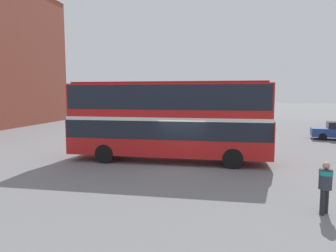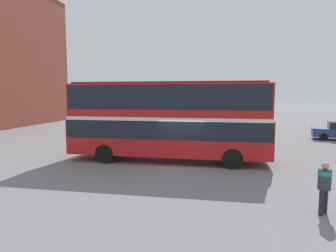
{
  "view_description": "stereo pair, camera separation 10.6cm",
  "coord_description": "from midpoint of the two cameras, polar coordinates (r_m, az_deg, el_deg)",
  "views": [
    {
      "loc": [
        2.11,
        -15.73,
        3.88
      ],
      "look_at": [
        -0.97,
        1.06,
        2.05
      ],
      "focal_mm": 32.0,
      "sensor_mm": 36.0,
      "label": 1
    },
    {
      "loc": [
        2.21,
        -15.71,
        3.88
      ],
      "look_at": [
        -0.97,
        1.06,
        2.05
      ],
      "focal_mm": 32.0,
      "sensor_mm": 36.0,
      "label": 2
    }
  ],
  "objects": [
    {
      "name": "ground_plane",
      "position": [
        16.34,
        2.51,
        -7.62
      ],
      "size": [
        240.0,
        240.0,
        0.0
      ],
      "primitive_type": "plane",
      "color": "slate"
    },
    {
      "name": "double_decker_bus",
      "position": [
        17.11,
        -0.17,
        1.9
      ],
      "size": [
        11.36,
        2.61,
        4.55
      ],
      "rotation": [
        0.0,
        0.0,
        -0.0
      ],
      "color": "red",
      "rests_on": "ground_plane"
    },
    {
      "name": "pedestrian_foreground",
      "position": [
        10.99,
        27.53,
        -9.5
      ],
      "size": [
        0.59,
        0.59,
        1.72
      ],
      "rotation": [
        0.0,
        0.0,
        2.43
      ],
      "color": "#232328",
      "rests_on": "ground_plane"
    }
  ]
}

